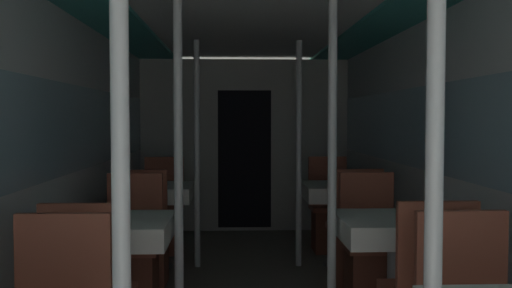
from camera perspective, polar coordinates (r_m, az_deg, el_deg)
The scene contains 20 objects.
wall_left at distance 3.83m, azimuth -19.56°, elevation -1.90°, with size 0.05×8.21×2.07m.
wall_right at distance 3.92m, azimuth 18.78°, elevation -1.79°, with size 0.05×8.21×2.07m.
ceiling_panel at distance 3.72m, azimuth -0.16°, elevation 14.23°, with size 2.55×8.21×0.07m.
bulkhead_far at distance 6.90m, azimuth -1.16°, elevation -0.17°, with size 2.50×0.09×2.07m.
support_pole_left_0 at distance 1.74m, azimuth -13.33°, elevation -8.25°, with size 0.05×0.05×2.07m.
dining_table_left_1 at distance 3.58m, azimuth -13.99°, elevation -8.82°, with size 0.68×0.68×0.75m.
chair_left_far_1 at distance 4.21m, azimuth -12.30°, elevation -12.02°, with size 0.40×0.40×0.96m.
support_pole_left_1 at distance 3.46m, azimuth -7.76°, elevation -2.83°, with size 0.05×0.05×2.07m.
dining_table_left_2 at distance 5.29m, azimuth -10.11°, elevation -5.10°, with size 0.68×0.68×0.75m.
chair_left_near_2 at distance 4.78m, azimuth -11.04°, elevation -10.24°, with size 0.40×0.40×0.96m.
chair_left_far_2 at distance 5.91m, azimuth -9.32°, elevation -7.77°, with size 0.40×0.40×0.96m.
support_pole_left_2 at distance 5.21m, azimuth -5.92°, elevation -1.01°, with size 0.05×0.05×2.07m.
support_pole_right_0 at distance 1.81m, azimuth 17.32°, elevation -7.87°, with size 0.05×0.05×2.07m.
dining_table_right_1 at distance 3.64m, azimuth 13.67°, elevation -8.62°, with size 0.68×0.68×0.75m.
chair_right_far_1 at distance 4.26m, azimuth 11.44°, elevation -11.82°, with size 0.40×0.40×0.96m.
support_pole_right_1 at distance 3.50m, azimuth 7.62°, elevation -2.77°, with size 0.05×0.05×2.07m.
dining_table_right_2 at distance 5.33m, azimuth 8.45°, elevation -5.03°, with size 0.68×0.68×0.75m.
chair_right_near_2 at distance 4.83m, azimuth 9.73°, elevation -10.10°, with size 0.40×0.40×0.96m.
chair_right_far_2 at distance 5.95m, azimuth 7.38°, elevation -7.68°, with size 0.40×0.40×0.96m.
support_pole_right_2 at distance 5.23m, azimuth 4.31°, elevation -0.99°, with size 0.05×0.05×2.07m.
Camera 1 is at (-0.14, -0.94, 1.36)m, focal length 40.00 mm.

